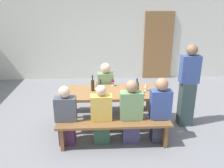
{
  "coord_description": "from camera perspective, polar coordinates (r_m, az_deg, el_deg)",
  "views": [
    {
      "loc": [
        -0.22,
        -4.2,
        2.39
      ],
      "look_at": [
        0.0,
        0.0,
        0.9
      ],
      "focal_mm": 37.74,
      "sensor_mm": 36.0,
      "label": 1
    }
  ],
  "objects": [
    {
      "name": "ground_plane",
      "position": [
        4.83,
        0.0,
        -10.11
      ],
      "size": [
        24.0,
        24.0,
        0.0
      ],
      "primitive_type": "plane",
      "color": "slate"
    },
    {
      "name": "back_wall",
      "position": [
        7.47,
        -1.34,
        13.43
      ],
      "size": [
        14.0,
        0.2,
        3.2
      ],
      "primitive_type": "cube",
      "color": "silver",
      "rests_on": "ground"
    },
    {
      "name": "wooden_door",
      "position": [
        7.64,
        11.12,
        9.04
      ],
      "size": [
        0.9,
        0.06,
        2.1
      ],
      "primitive_type": "cube",
      "color": "olive",
      "rests_on": "ground"
    },
    {
      "name": "tasting_table",
      "position": [
        4.54,
        0.0,
        -2.73
      ],
      "size": [
        2.05,
        0.79,
        0.75
      ],
      "color": "olive",
      "rests_on": "ground"
    },
    {
      "name": "bench_near",
      "position": [
        4.06,
        0.53,
        -10.6
      ],
      "size": [
        1.95,
        0.3,
        0.45
      ],
      "color": "brown",
      "rests_on": "ground"
    },
    {
      "name": "bench_far",
      "position": [
        5.3,
        -0.4,
        -3.06
      ],
      "size": [
        1.95,
        0.3,
        0.45
      ],
      "color": "brown",
      "rests_on": "ground"
    },
    {
      "name": "wine_bottle_0",
      "position": [
        4.21,
        -2.77,
        -1.54
      ],
      "size": [
        0.08,
        0.08,
        0.33
      ],
      "color": "#143319",
      "rests_on": "tasting_table"
    },
    {
      "name": "wine_bottle_1",
      "position": [
        4.4,
        6.02,
        -0.91
      ],
      "size": [
        0.08,
        0.08,
        0.29
      ],
      "color": "#143319",
      "rests_on": "tasting_table"
    },
    {
      "name": "wine_bottle_2",
      "position": [
        4.52,
        -4.7,
        -0.27
      ],
      "size": [
        0.07,
        0.07,
        0.31
      ],
      "color": "#332814",
      "rests_on": "tasting_table"
    },
    {
      "name": "wine_glass_0",
      "position": [
        4.3,
        -11.45,
        -1.9
      ],
      "size": [
        0.07,
        0.07,
        0.14
      ],
      "color": "silver",
      "rests_on": "tasting_table"
    },
    {
      "name": "wine_glass_1",
      "position": [
        4.59,
        -3.93,
        0.19
      ],
      "size": [
        0.08,
        0.08,
        0.18
      ],
      "color": "silver",
      "rests_on": "tasting_table"
    },
    {
      "name": "wine_glass_2",
      "position": [
        4.31,
        7.12,
        -1.56
      ],
      "size": [
        0.06,
        0.06,
        0.15
      ],
      "color": "silver",
      "rests_on": "tasting_table"
    },
    {
      "name": "wine_glass_3",
      "position": [
        4.55,
        8.2,
        -0.34
      ],
      "size": [
        0.07,
        0.07,
        0.16
      ],
      "color": "silver",
      "rests_on": "tasting_table"
    },
    {
      "name": "wine_glass_4",
      "position": [
        4.76,
        0.16,
        0.95
      ],
      "size": [
        0.08,
        0.08,
        0.17
      ],
      "color": "silver",
      "rests_on": "tasting_table"
    },
    {
      "name": "seated_guest_near_0",
      "position": [
        4.15,
        -11.05,
        -7.81
      ],
      "size": [
        0.36,
        0.24,
        1.07
      ],
      "rotation": [
        0.0,
        0.0,
        1.57
      ],
      "color": "#4F2A4D",
      "rests_on": "ground"
    },
    {
      "name": "seated_guest_near_1",
      "position": [
        4.11,
        -2.56,
        -7.77
      ],
      "size": [
        0.36,
        0.24,
        1.08
      ],
      "rotation": [
        0.0,
        0.0,
        1.57
      ],
      "color": "#2E543B",
      "rests_on": "ground"
    },
    {
      "name": "seated_guest_near_2",
      "position": [
        4.12,
        4.63,
        -7.08
      ],
      "size": [
        0.39,
        0.24,
        1.15
      ],
      "rotation": [
        0.0,
        0.0,
        1.57
      ],
      "color": "#423D67",
      "rests_on": "ground"
    },
    {
      "name": "seated_guest_near_3",
      "position": [
        4.21,
        11.53,
        -6.52
      ],
      "size": [
        0.36,
        0.24,
        1.18
      ],
      "rotation": [
        0.0,
        0.0,
        1.57
      ],
      "color": "#37384C",
      "rests_on": "ground"
    },
    {
      "name": "seated_guest_far_0",
      "position": [
        5.08,
        -1.55,
        -1.48
      ],
      "size": [
        0.34,
        0.24,
        1.17
      ],
      "rotation": [
        0.0,
        0.0,
        -1.57
      ],
      "color": "#353B3A",
      "rests_on": "ground"
    },
    {
      "name": "standing_host",
      "position": [
        4.81,
        17.91,
        -0.69
      ],
      "size": [
        0.36,
        0.24,
        1.64
      ],
      "rotation": [
        0.0,
        0.0,
        3.14
      ],
      "color": "#324546",
      "rests_on": "ground"
    }
  ]
}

